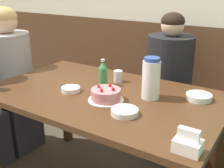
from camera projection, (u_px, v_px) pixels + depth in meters
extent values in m
cube|color=brown|center=(166.00, 80.00, 2.64)|extent=(4.80, 0.04, 1.05)
cube|color=#472314|center=(155.00, 119.00, 2.57)|extent=(2.53, 0.38, 0.42)
cube|color=#4C2D19|center=(104.00, 96.00, 1.74)|extent=(1.44, 0.87, 0.03)
cube|color=#4C2D19|center=(66.00, 105.00, 2.51)|extent=(0.06, 0.06, 0.71)
cube|color=#4C2D19|center=(222.00, 151.00, 1.83)|extent=(0.06, 0.06, 0.71)
cylinder|color=white|center=(106.00, 100.00, 1.62)|extent=(0.21, 0.21, 0.01)
cylinder|color=#C67A84|center=(106.00, 94.00, 1.61)|extent=(0.17, 0.17, 0.06)
sphere|color=red|center=(110.00, 85.00, 1.64)|extent=(0.02, 0.02, 0.02)
sphere|color=red|center=(99.00, 86.00, 1.62)|extent=(0.02, 0.02, 0.02)
sphere|color=red|center=(101.00, 90.00, 1.56)|extent=(0.02, 0.02, 0.02)
sphere|color=red|center=(113.00, 89.00, 1.58)|extent=(0.02, 0.02, 0.02)
cylinder|color=white|center=(151.00, 80.00, 1.62)|extent=(0.11, 0.11, 0.22)
cylinder|color=#28479E|center=(152.00, 59.00, 1.58)|extent=(0.09, 0.09, 0.02)
cylinder|color=#388E4C|center=(103.00, 76.00, 1.85)|extent=(0.06, 0.06, 0.12)
cone|color=#388E4C|center=(103.00, 65.00, 1.82)|extent=(0.06, 0.06, 0.05)
cylinder|color=silver|center=(103.00, 60.00, 1.81)|extent=(0.03, 0.03, 0.01)
cube|color=white|center=(188.00, 146.00, 1.13)|extent=(0.11, 0.08, 0.05)
cube|color=white|center=(189.00, 134.00, 1.11)|extent=(0.09, 0.03, 0.05)
cylinder|color=white|center=(199.00, 97.00, 1.63)|extent=(0.15, 0.15, 0.03)
cylinder|color=white|center=(125.00, 112.00, 1.45)|extent=(0.14, 0.14, 0.03)
cylinder|color=white|center=(71.00, 89.00, 1.75)|extent=(0.12, 0.12, 0.03)
cylinder|color=silver|center=(118.00, 76.00, 1.92)|extent=(0.06, 0.06, 0.08)
cube|color=#33333D|center=(17.00, 123.00, 2.47)|extent=(0.34, 0.30, 0.45)
cylinder|color=#99999E|center=(10.00, 68.00, 2.30)|extent=(0.36, 0.36, 0.57)
sphere|color=beige|center=(4.00, 21.00, 2.17)|extent=(0.20, 0.20, 0.20)
ellipsoid|color=tan|center=(3.00, 16.00, 2.15)|extent=(0.21, 0.21, 0.15)
cube|color=#33333D|center=(165.00, 128.00, 2.38)|extent=(0.30, 0.34, 0.45)
cylinder|color=black|center=(169.00, 71.00, 2.21)|extent=(0.36, 0.36, 0.56)
sphere|color=beige|center=(173.00, 25.00, 2.08)|extent=(0.17, 0.17, 0.17)
ellipsoid|color=black|center=(173.00, 21.00, 2.07)|extent=(0.18, 0.18, 0.13)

